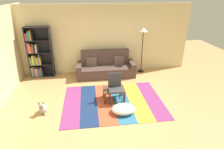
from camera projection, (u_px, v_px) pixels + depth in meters
ground_plane at (115, 102)px, 5.79m from camera, size 14.00×14.00×0.00m
back_wall at (106, 39)px, 7.53m from camera, size 6.80×0.10×2.70m
rug at (113, 101)px, 5.80m from camera, size 3.00×2.26×0.01m
couch at (106, 67)px, 7.46m from camera, size 2.26×0.80×1.00m
bookshelf at (37, 55)px, 7.17m from camera, size 0.90×0.28×1.95m
coffee_table at (114, 91)px, 5.79m from camera, size 0.66×0.50×0.37m
pouf at (123, 109)px, 5.23m from camera, size 0.66×0.52×0.23m
dog at (43, 108)px, 5.20m from camera, size 0.22×0.35×0.40m
standing_lamp at (143, 36)px, 7.33m from camera, size 0.32×0.32×1.82m
tv_remote at (113, 88)px, 5.82m from camera, size 0.12×0.15×0.02m
folding_chair at (115, 85)px, 5.64m from camera, size 0.40×0.40×0.90m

